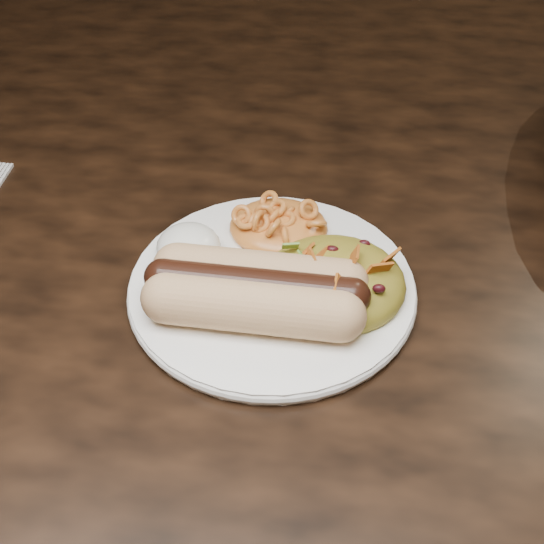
# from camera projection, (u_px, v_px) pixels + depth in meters

# --- Properties ---
(table) EXTENTS (1.60, 0.90, 0.75)m
(table) POSITION_uv_depth(u_px,v_px,m) (221.00, 265.00, 0.71)
(table) COLOR black
(table) RESTS_ON floor
(plate) EXTENTS (0.26, 0.26, 0.01)m
(plate) POSITION_uv_depth(u_px,v_px,m) (272.00, 288.00, 0.55)
(plate) COLOR white
(plate) RESTS_ON table
(hotdog) EXTENTS (0.13, 0.07, 0.04)m
(hotdog) POSITION_uv_depth(u_px,v_px,m) (256.00, 290.00, 0.51)
(hotdog) COLOR #E1AB89
(hotdog) RESTS_ON plate
(mac_and_cheese) EXTENTS (0.08, 0.07, 0.03)m
(mac_and_cheese) POSITION_uv_depth(u_px,v_px,m) (279.00, 216.00, 0.58)
(mac_and_cheese) COLOR orange
(mac_and_cheese) RESTS_ON plate
(sour_cream) EXTENTS (0.05, 0.05, 0.03)m
(sour_cream) POSITION_uv_depth(u_px,v_px,m) (188.00, 240.00, 0.56)
(sour_cream) COLOR white
(sour_cream) RESTS_ON plate
(taco_salad) EXTENTS (0.10, 0.10, 0.05)m
(taco_salad) POSITION_uv_depth(u_px,v_px,m) (335.00, 272.00, 0.53)
(taco_salad) COLOR #C9892C
(taco_salad) RESTS_ON plate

